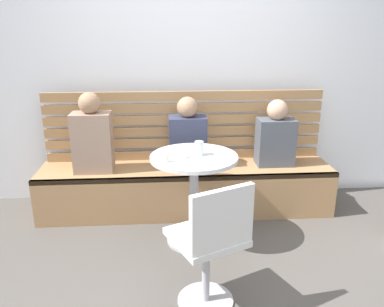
% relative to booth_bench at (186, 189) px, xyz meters
% --- Properties ---
extents(ground, '(8.00, 8.00, 0.00)m').
position_rel_booth_bench_xyz_m(ground, '(0.00, -1.20, -0.22)').
color(ground, '#514C47').
extents(back_wall, '(5.20, 0.10, 2.90)m').
position_rel_booth_bench_xyz_m(back_wall, '(0.00, 0.44, 1.23)').
color(back_wall, silver).
rests_on(back_wall, ground).
extents(booth_bench, '(2.70, 0.52, 0.44)m').
position_rel_booth_bench_xyz_m(booth_bench, '(0.00, 0.00, 0.00)').
color(booth_bench, '#A87C51').
rests_on(booth_bench, ground).
extents(booth_backrest, '(2.65, 0.04, 0.67)m').
position_rel_booth_bench_xyz_m(booth_backrest, '(0.00, 0.24, 0.56)').
color(booth_backrest, '#9A7249').
rests_on(booth_backrest, booth_bench).
extents(cafe_table, '(0.68, 0.68, 0.74)m').
position_rel_booth_bench_xyz_m(cafe_table, '(0.03, -0.56, 0.30)').
color(cafe_table, '#ADADB2').
rests_on(cafe_table, ground).
extents(white_chair, '(0.53, 0.53, 0.85)m').
position_rel_booth_bench_xyz_m(white_chair, '(0.07, -1.37, 0.24)').
color(white_chair, '#ADADB2').
rests_on(white_chair, ground).
extents(person_adult, '(0.34, 0.22, 0.71)m').
position_rel_booth_bench_xyz_m(person_adult, '(-0.83, -0.03, 0.54)').
color(person_adult, '#9E7F6B').
rests_on(person_adult, booth_bench).
extents(person_child_left, '(0.34, 0.22, 0.62)m').
position_rel_booth_bench_xyz_m(person_child_left, '(0.83, 0.02, 0.49)').
color(person_child_left, '#4C515B').
rests_on(person_child_left, booth_bench).
extents(person_child_middle, '(0.34, 0.22, 0.65)m').
position_rel_booth_bench_xyz_m(person_child_middle, '(0.01, 0.03, 0.51)').
color(person_child_middle, '#333851').
rests_on(person_child_middle, booth_bench).
extents(cup_espresso_small, '(0.06, 0.06, 0.05)m').
position_rel_booth_bench_xyz_m(cup_espresso_small, '(-0.19, -0.69, 0.55)').
color(cup_espresso_small, silver).
rests_on(cup_espresso_small, cafe_table).
extents(cup_water_clear, '(0.07, 0.07, 0.11)m').
position_rel_booth_bench_xyz_m(cup_water_clear, '(0.07, -0.55, 0.57)').
color(cup_water_clear, white).
rests_on(cup_water_clear, cafe_table).
extents(plate_small, '(0.17, 0.17, 0.01)m').
position_rel_booth_bench_xyz_m(plate_small, '(-0.09, -0.57, 0.52)').
color(plate_small, white).
rests_on(plate_small, cafe_table).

